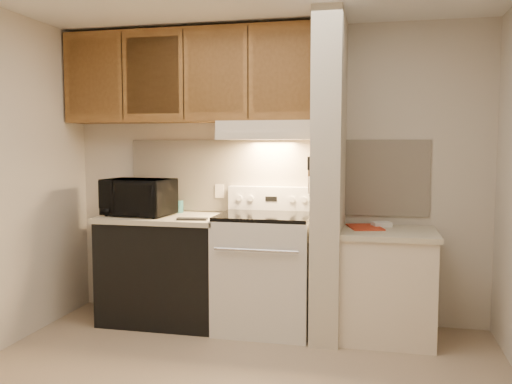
% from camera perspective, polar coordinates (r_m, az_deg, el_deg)
% --- Properties ---
extents(wall_back, '(3.60, 2.50, 0.02)m').
position_cam_1_polar(wall_back, '(4.69, 1.85, 1.84)').
color(wall_back, beige).
rests_on(wall_back, floor).
extents(backsplash, '(2.60, 0.02, 0.63)m').
position_cam_1_polar(backsplash, '(4.68, 1.82, 1.64)').
color(backsplash, white).
rests_on(backsplash, wall_back).
extents(range_body, '(0.76, 0.65, 0.92)m').
position_cam_1_polar(range_body, '(4.47, 0.98, -8.57)').
color(range_body, silver).
rests_on(range_body, floor).
extents(oven_window, '(0.50, 0.01, 0.30)m').
position_cam_1_polar(oven_window, '(4.16, 0.09, -9.04)').
color(oven_window, black).
rests_on(oven_window, range_body).
extents(oven_handle, '(0.65, 0.02, 0.02)m').
position_cam_1_polar(oven_handle, '(4.08, -0.03, -6.16)').
color(oven_handle, silver).
rests_on(oven_handle, range_body).
extents(cooktop, '(0.74, 0.64, 0.03)m').
position_cam_1_polar(cooktop, '(4.39, 0.99, -2.52)').
color(cooktop, black).
rests_on(cooktop, range_body).
extents(range_backguard, '(0.76, 0.08, 0.20)m').
position_cam_1_polar(range_backguard, '(4.65, 1.71, -0.67)').
color(range_backguard, silver).
rests_on(range_backguard, range_body).
extents(range_display, '(0.10, 0.01, 0.04)m').
position_cam_1_polar(range_display, '(4.61, 1.61, -0.72)').
color(range_display, black).
rests_on(range_display, range_backguard).
extents(range_knob_left_outer, '(0.05, 0.02, 0.05)m').
position_cam_1_polar(range_knob_left_outer, '(4.67, -1.78, -0.65)').
color(range_knob_left_outer, silver).
rests_on(range_knob_left_outer, range_backguard).
extents(range_knob_left_inner, '(0.05, 0.02, 0.05)m').
position_cam_1_polar(range_knob_left_inner, '(4.64, -0.58, -0.67)').
color(range_knob_left_inner, silver).
rests_on(range_knob_left_inner, range_backguard).
extents(range_knob_right_inner, '(0.05, 0.02, 0.05)m').
position_cam_1_polar(range_knob_right_inner, '(4.57, 3.81, -0.77)').
color(range_knob_right_inner, silver).
rests_on(range_knob_right_inner, range_backguard).
extents(range_knob_right_outer, '(0.05, 0.02, 0.05)m').
position_cam_1_polar(range_knob_right_outer, '(4.56, 5.05, -0.80)').
color(range_knob_right_outer, silver).
rests_on(range_knob_right_outer, range_backguard).
extents(dishwasher_front, '(1.00, 0.63, 0.87)m').
position_cam_1_polar(dishwasher_front, '(4.74, -9.58, -8.17)').
color(dishwasher_front, black).
rests_on(dishwasher_front, floor).
extents(left_countertop, '(1.04, 0.67, 0.04)m').
position_cam_1_polar(left_countertop, '(4.66, -9.66, -2.71)').
color(left_countertop, beige).
rests_on(left_countertop, dishwasher_front).
extents(spoon_rest, '(0.25, 0.11, 0.02)m').
position_cam_1_polar(spoon_rest, '(4.35, -6.73, -2.84)').
color(spoon_rest, black).
rests_on(spoon_rest, left_countertop).
extents(teal_jar, '(0.13, 0.13, 0.11)m').
position_cam_1_polar(teal_jar, '(4.84, -8.23, -1.52)').
color(teal_jar, '#2C696E').
rests_on(teal_jar, left_countertop).
extents(outlet, '(0.08, 0.01, 0.12)m').
position_cam_1_polar(outlet, '(4.79, -3.86, 0.10)').
color(outlet, beige).
rests_on(outlet, backsplash).
extents(microwave, '(0.60, 0.44, 0.31)m').
position_cam_1_polar(microwave, '(4.71, -12.26, -0.53)').
color(microwave, black).
rests_on(microwave, left_countertop).
extents(partition_pillar, '(0.22, 0.70, 2.50)m').
position_cam_1_polar(partition_pillar, '(4.28, 7.70, 1.48)').
color(partition_pillar, beige).
rests_on(partition_pillar, floor).
extents(pillar_trim, '(0.01, 0.70, 0.04)m').
position_cam_1_polar(pillar_trim, '(4.29, 6.16, 2.17)').
color(pillar_trim, brown).
rests_on(pillar_trim, partition_pillar).
extents(knife_strip, '(0.02, 0.42, 0.04)m').
position_cam_1_polar(knife_strip, '(4.24, 6.00, 2.41)').
color(knife_strip, black).
rests_on(knife_strip, partition_pillar).
extents(knife_blade_a, '(0.01, 0.03, 0.16)m').
position_cam_1_polar(knife_blade_a, '(4.09, 5.57, 0.92)').
color(knife_blade_a, silver).
rests_on(knife_blade_a, knife_strip).
extents(knife_handle_a, '(0.02, 0.02, 0.10)m').
position_cam_1_polar(knife_handle_a, '(4.07, 5.57, 3.01)').
color(knife_handle_a, black).
rests_on(knife_handle_a, knife_strip).
extents(knife_blade_b, '(0.01, 0.04, 0.18)m').
position_cam_1_polar(knife_blade_b, '(4.17, 5.71, 0.86)').
color(knife_blade_b, silver).
rests_on(knife_blade_b, knife_strip).
extents(knife_handle_b, '(0.02, 0.02, 0.10)m').
position_cam_1_polar(knife_handle_b, '(4.15, 5.70, 3.05)').
color(knife_handle_b, black).
rests_on(knife_handle_b, knife_strip).
extents(knife_blade_c, '(0.01, 0.04, 0.20)m').
position_cam_1_polar(knife_blade_c, '(4.24, 5.82, 0.79)').
color(knife_blade_c, silver).
rests_on(knife_blade_c, knife_strip).
extents(knife_handle_c, '(0.02, 0.02, 0.10)m').
position_cam_1_polar(knife_handle_c, '(4.25, 5.87, 3.10)').
color(knife_handle_c, black).
rests_on(knife_handle_c, knife_strip).
extents(knife_blade_d, '(0.01, 0.04, 0.16)m').
position_cam_1_polar(knife_blade_d, '(4.33, 5.97, 1.14)').
color(knife_blade_d, silver).
rests_on(knife_blade_d, knife_strip).
extents(knife_handle_d, '(0.02, 0.02, 0.10)m').
position_cam_1_polar(knife_handle_d, '(4.32, 5.99, 3.13)').
color(knife_handle_d, black).
rests_on(knife_handle_d, knife_strip).
extents(knife_blade_e, '(0.01, 0.04, 0.18)m').
position_cam_1_polar(knife_blade_e, '(4.40, 6.07, 1.07)').
color(knife_blade_e, silver).
rests_on(knife_blade_e, knife_strip).
extents(knife_handle_e, '(0.02, 0.02, 0.10)m').
position_cam_1_polar(knife_handle_e, '(4.40, 6.11, 3.16)').
color(knife_handle_e, black).
rests_on(knife_handle_e, knife_strip).
extents(oven_mitt, '(0.03, 0.10, 0.23)m').
position_cam_1_polar(oven_mitt, '(4.46, 6.19, 0.86)').
color(oven_mitt, gray).
rests_on(oven_mitt, partition_pillar).
extents(right_cab_base, '(0.70, 0.60, 0.81)m').
position_cam_1_polar(right_cab_base, '(4.40, 13.63, -9.70)').
color(right_cab_base, beige).
rests_on(right_cab_base, floor).
extents(right_countertop, '(0.74, 0.64, 0.04)m').
position_cam_1_polar(right_countertop, '(4.31, 13.75, -4.22)').
color(right_countertop, beige).
rests_on(right_countertop, right_cab_base).
extents(red_folder, '(0.32, 0.38, 0.01)m').
position_cam_1_polar(red_folder, '(4.40, 11.39, -3.64)').
color(red_folder, '#B8361C').
rests_on(red_folder, right_countertop).
extents(white_box, '(0.17, 0.15, 0.04)m').
position_cam_1_polar(white_box, '(4.48, 13.08, -3.34)').
color(white_box, white).
rests_on(white_box, right_countertop).
extents(range_hood, '(0.78, 0.44, 0.15)m').
position_cam_1_polar(range_hood, '(4.47, 1.33, 6.48)').
color(range_hood, beige).
rests_on(range_hood, upper_cabinets).
extents(hood_lip, '(0.78, 0.04, 0.06)m').
position_cam_1_polar(hood_lip, '(4.26, 0.77, 5.95)').
color(hood_lip, beige).
rests_on(hood_lip, range_hood).
extents(upper_cabinets, '(2.18, 0.33, 0.77)m').
position_cam_1_polar(upper_cabinets, '(4.73, -6.95, 11.96)').
color(upper_cabinets, brown).
rests_on(upper_cabinets, wall_back).
extents(cab_door_a, '(0.46, 0.01, 0.63)m').
position_cam_1_polar(cab_door_a, '(4.92, -16.78, 11.51)').
color(cab_door_a, brown).
rests_on(cab_door_a, upper_cabinets).
extents(cab_gap_a, '(0.01, 0.01, 0.73)m').
position_cam_1_polar(cab_gap_a, '(4.80, -13.89, 11.76)').
color(cab_gap_a, black).
rests_on(cab_gap_a, upper_cabinets).
extents(cab_door_b, '(0.46, 0.01, 0.63)m').
position_cam_1_polar(cab_door_b, '(4.68, -10.83, 11.98)').
color(cab_door_b, brown).
rests_on(cab_door_b, upper_cabinets).
extents(cab_gap_b, '(0.01, 0.01, 0.73)m').
position_cam_1_polar(cab_gap_b, '(4.58, -7.64, 12.18)').
color(cab_gap_b, black).
rests_on(cab_gap_b, upper_cabinets).
extents(cab_door_c, '(0.46, 0.01, 0.63)m').
position_cam_1_polar(cab_door_c, '(4.50, -4.30, 12.35)').
color(cab_door_c, brown).
rests_on(cab_door_c, upper_cabinets).
extents(cab_gap_c, '(0.01, 0.01, 0.73)m').
position_cam_1_polar(cab_gap_c, '(4.42, -0.84, 12.48)').
color(cab_gap_c, black).
rests_on(cab_gap_c, upper_cabinets).
extents(cab_door_d, '(0.46, 0.01, 0.63)m').
position_cam_1_polar(cab_door_d, '(4.37, 2.72, 12.57)').
color(cab_door_d, brown).
rests_on(cab_door_d, upper_cabinets).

